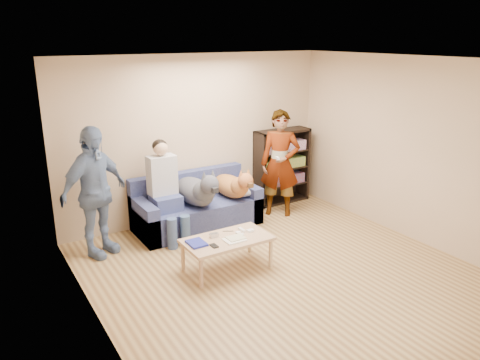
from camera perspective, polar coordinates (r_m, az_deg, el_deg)
ground at (r=5.90m, az=6.25°, el=-11.84°), size 5.00×5.00×0.00m
ceiling at (r=5.17m, az=7.22°, el=14.23°), size 5.00×5.00×0.00m
wall_back at (r=7.45m, az=-5.27°, el=5.12°), size 4.50×0.00×4.50m
wall_left at (r=4.43m, az=-16.93°, el=-4.17°), size 0.00×5.00×5.00m
wall_right at (r=6.97m, az=21.44°, el=3.13°), size 0.00×5.00×5.00m
blanket at (r=7.39m, az=0.49°, el=-1.32°), size 0.43×0.36×0.15m
person_standing_right at (r=7.60m, az=4.91°, el=2.02°), size 0.75×0.73×1.74m
person_standing_left at (r=6.43m, az=-17.32°, el=-1.46°), size 1.12×0.84×1.77m
held_controller at (r=7.29m, az=4.61°, el=2.67°), size 0.08×0.12×0.03m
notebook_blue at (r=5.78m, az=-5.31°, el=-7.67°), size 0.20×0.26×0.03m
papers at (r=5.86m, az=-0.67°, el=-7.29°), size 0.26×0.20×0.02m
magazine at (r=5.88m, az=-0.52°, el=-7.04°), size 0.22×0.17×0.01m
camera_silver at (r=5.95m, az=-3.19°, el=-6.73°), size 0.11×0.06×0.05m
controller_a at (r=6.12m, az=0.21°, el=-6.09°), size 0.04×0.13×0.03m
controller_b at (r=6.10m, az=1.25°, el=-6.19°), size 0.09×0.06×0.03m
headphone_cup_a at (r=5.99m, az=0.17°, el=-6.69°), size 0.07×0.07×0.02m
headphone_cup_b at (r=6.05m, az=-0.23°, el=-6.42°), size 0.07×0.07×0.02m
pen_orange at (r=5.78m, az=-0.97°, el=-7.69°), size 0.13×0.06×0.01m
pen_black at (r=6.11m, az=-1.47°, el=-6.25°), size 0.13×0.08×0.01m
wallet at (r=5.71m, az=-3.18°, el=-8.01°), size 0.07×0.12×0.02m
sofa at (r=7.28m, az=-5.39°, el=-3.54°), size 1.90×0.85×0.82m
person_seated at (r=6.80m, az=-9.11°, el=-0.82°), size 0.40×0.73×1.47m
dog_gray at (r=6.96m, az=-5.23°, el=-1.29°), size 0.44×1.26×0.64m
dog_tan at (r=7.27m, az=-0.86°, el=-0.67°), size 0.38×1.15×0.55m
coffee_table at (r=5.93m, az=-1.59°, el=-7.53°), size 1.10×0.60×0.42m
bookshelf at (r=8.25m, az=5.06°, el=1.88°), size 1.00×0.34×1.30m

